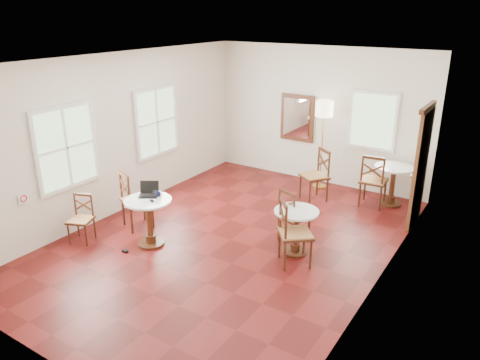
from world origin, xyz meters
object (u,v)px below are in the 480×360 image
(chair_mid_b, at_px, (294,233))
(power_adapter, at_px, (125,251))
(cafe_table_mid, at_px, (296,227))
(laptop, at_px, (149,192))
(floor_lamp, at_px, (324,115))
(cafe_table_near, at_px, (149,217))
(chair_near_b, at_px, (81,219))
(mouse, at_px, (152,201))
(chair_mid_a, at_px, (293,216))
(cafe_table_back, at_px, (393,181))
(navy_mug, at_px, (159,193))
(chair_near_a, at_px, (135,200))
(chair_back_b, at_px, (316,175))
(chair_back_a, at_px, (373,180))
(water_glass, at_px, (154,194))

(chair_mid_b, xyz_separation_m, power_adapter, (-2.44, -1.17, -0.50))
(cafe_table_mid, xyz_separation_m, laptop, (-2.27, -0.90, 0.41))
(floor_lamp, bearing_deg, chair_mid_b, -73.47)
(floor_lamp, xyz_separation_m, laptop, (-1.42, -3.85, -0.76))
(cafe_table_near, height_order, chair_mid_b, chair_mid_b)
(chair_near_b, height_order, floor_lamp, floor_lamp)
(power_adapter, bearing_deg, cafe_table_mid, 32.51)
(mouse, bearing_deg, floor_lamp, 98.33)
(chair_mid_a, distance_m, mouse, 2.33)
(cafe_table_back, bearing_deg, chair_mid_a, -110.89)
(laptop, distance_m, navy_mug, 0.17)
(cafe_table_near, distance_m, chair_near_a, 0.77)
(chair_mid_b, relative_size, laptop, 2.65)
(cafe_table_back, relative_size, chair_near_a, 0.76)
(cafe_table_near, relative_size, power_adapter, 8.77)
(chair_back_b, xyz_separation_m, navy_mug, (-1.46, -3.06, 0.33))
(cafe_table_back, bearing_deg, chair_back_b, -156.72)
(chair_mid_a, relative_size, chair_back_b, 0.90)
(chair_near_b, bearing_deg, chair_back_b, 33.36)
(chair_mid_a, bearing_deg, chair_near_b, 53.52)
(chair_near_a, bearing_deg, cafe_table_back, -111.91)
(chair_near_a, bearing_deg, cafe_table_near, 175.20)
(chair_back_a, relative_size, mouse, 12.17)
(chair_mid_b, xyz_separation_m, water_glass, (-2.25, -0.61, 0.35))
(chair_near_b, height_order, chair_mid_b, chair_mid_b)
(cafe_table_near, height_order, power_adapter, cafe_table_near)
(floor_lamp, height_order, power_adapter, floor_lamp)
(cafe_table_near, bearing_deg, chair_back_b, 65.38)
(mouse, relative_size, navy_mug, 0.79)
(chair_back_a, height_order, laptop, chair_back_a)
(chair_near_b, bearing_deg, cafe_table_back, 25.39)
(cafe_table_near, bearing_deg, cafe_table_back, 53.22)
(cafe_table_near, relative_size, chair_back_a, 0.76)
(chair_mid_a, xyz_separation_m, power_adapter, (-2.12, -1.80, -0.46))
(chair_near_a, distance_m, chair_mid_a, 2.81)
(chair_near_a, xyz_separation_m, navy_mug, (0.72, -0.15, 0.33))
(cafe_table_back, bearing_deg, cafe_table_mid, -104.81)
(chair_near_a, height_order, chair_near_b, chair_near_a)
(cafe_table_near, height_order, laptop, laptop)
(chair_mid_a, bearing_deg, power_adapter, 61.64)
(chair_mid_a, distance_m, floor_lamp, 2.94)
(chair_mid_b, bearing_deg, chair_mid_a, -12.78)
(cafe_table_mid, height_order, power_adapter, cafe_table_mid)
(chair_back_a, bearing_deg, chair_near_a, 40.74)
(chair_back_b, bearing_deg, chair_back_a, 53.16)
(chair_near_b, xyz_separation_m, power_adapter, (0.89, 0.10, -0.39))
(chair_mid_b, bearing_deg, chair_near_b, 70.89)
(cafe_table_near, xyz_separation_m, cafe_table_mid, (2.15, 1.06, -0.04))
(chair_near_b, relative_size, chair_mid_b, 0.77)
(chair_back_a, bearing_deg, cafe_table_mid, 76.27)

